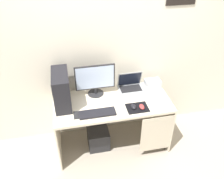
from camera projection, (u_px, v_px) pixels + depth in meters
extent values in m
plane|color=#9E9384|center=(112.00, 142.00, 3.40)|extent=(8.00, 8.00, 0.00)
cube|color=beige|center=(106.00, 46.00, 2.94)|extent=(4.00, 0.04, 2.60)
cube|color=beige|center=(112.00, 103.00, 2.99)|extent=(1.43, 0.66, 0.03)
cube|color=beige|center=(58.00, 132.00, 3.08)|extent=(0.02, 0.66, 0.69)
cube|color=beige|center=(162.00, 117.00, 3.32)|extent=(0.02, 0.66, 0.69)
cube|color=beige|center=(156.00, 134.00, 3.00)|extent=(0.40, 0.01, 0.55)
cube|color=black|center=(62.00, 90.00, 2.81)|extent=(0.19, 0.42, 0.43)
cylinder|color=#232326|center=(96.00, 93.00, 3.11)|extent=(0.20, 0.20, 0.01)
cylinder|color=#232326|center=(96.00, 90.00, 3.08)|extent=(0.04, 0.04, 0.08)
cube|color=#232326|center=(95.00, 77.00, 2.96)|extent=(0.49, 0.02, 0.33)
cube|color=#B2C6EA|center=(95.00, 78.00, 2.95)|extent=(0.46, 0.00, 0.30)
cube|color=#9EA3A8|center=(131.00, 90.00, 3.17)|extent=(0.32, 0.24, 0.01)
cube|color=black|center=(131.00, 89.00, 3.18)|extent=(0.28, 0.16, 0.00)
cube|color=#9EA3A8|center=(130.00, 79.00, 3.17)|extent=(0.32, 0.06, 0.22)
cube|color=black|center=(130.00, 79.00, 3.17)|extent=(0.29, 0.05, 0.20)
cube|color=#B7BCC6|center=(153.00, 83.00, 3.21)|extent=(0.20, 0.14, 0.10)
cube|color=black|center=(97.00, 113.00, 2.78)|extent=(0.42, 0.14, 0.02)
cube|color=black|center=(137.00, 108.00, 2.88)|extent=(0.26, 0.20, 0.00)
ellipsoid|color=black|center=(133.00, 106.00, 2.87)|extent=(0.06, 0.10, 0.03)
ellipsoid|color=#B23333|center=(142.00, 107.00, 2.86)|extent=(0.06, 0.10, 0.03)
cube|color=#232326|center=(77.00, 115.00, 2.77)|extent=(0.07, 0.13, 0.01)
cube|color=#232326|center=(98.00, 138.00, 3.28)|extent=(0.28, 0.28, 0.28)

